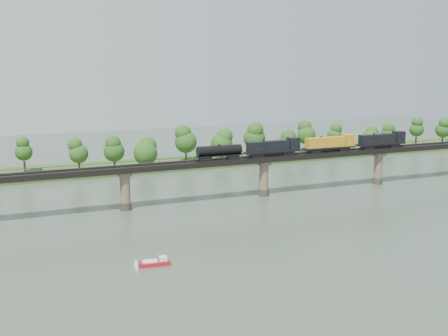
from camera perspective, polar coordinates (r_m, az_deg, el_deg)
name	(u,v)px	position (r m, az deg, el deg)	size (l,w,h in m)	color
ground	(321,223)	(136.02, 9.83, -5.53)	(400.00, 400.00, 0.00)	#384737
far_bank	(197,162)	(210.31, -2.79, 0.63)	(300.00, 24.00, 1.60)	#2D4B1E
bridge	(264,177)	(159.91, 4.07, -0.92)	(236.00, 30.00, 11.50)	#473A2D
bridge_superstructure	(264,155)	(158.75, 4.10, 1.32)	(220.00, 4.90, 0.75)	black
far_treeline	(179,143)	(202.17, -4.55, 2.51)	(289.06, 17.54, 13.60)	#382619
freight_train	(311,145)	(165.95, 8.84, 2.33)	(69.67, 2.71, 4.80)	black
motorboat	(155,262)	(107.99, -6.99, -9.50)	(5.91, 2.63, 1.60)	#AD1320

